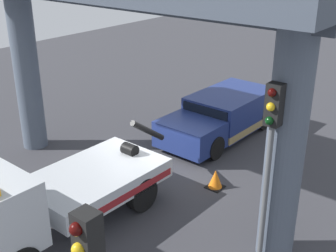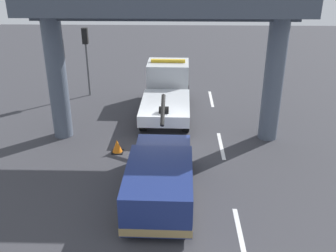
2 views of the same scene
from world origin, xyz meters
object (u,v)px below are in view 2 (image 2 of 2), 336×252
object	(u,v)px
towed_van_green	(160,181)
tow_truck_white	(167,89)
traffic_light_mid	(86,47)
traffic_light_far	(62,66)
traffic_cone_orange	(117,146)

from	to	relation	value
towed_van_green	tow_truck_white	bearing A→B (deg)	-0.09
towed_van_green	traffic_light_mid	distance (m)	11.93
tow_truck_white	traffic_light_far	world-z (taller)	traffic_light_far
tow_truck_white	traffic_cone_orange	world-z (taller)	tow_truck_white
tow_truck_white	towed_van_green	bearing A→B (deg)	179.91
traffic_light_far	traffic_cone_orange	distance (m)	4.58
towed_van_green	traffic_light_far	xyz separation A→B (m)	(5.74, 4.73, 2.45)
traffic_light_far	traffic_cone_orange	bearing A→B (deg)	-129.66
tow_truck_white	traffic_light_mid	xyz separation A→B (m)	(2.26, 4.74, 1.74)
tow_truck_white	towed_van_green	xyz separation A→B (m)	(-8.47, 0.01, -0.42)
tow_truck_white	traffic_light_far	size ratio (longest dim) A/B	1.64
tow_truck_white	traffic_cone_orange	distance (m)	5.46
tow_truck_white	traffic_light_mid	size ratio (longest dim) A/B	1.81
towed_van_green	traffic_light_mid	xyz separation A→B (m)	(10.74, 4.73, 2.16)
tow_truck_white	traffic_cone_orange	size ratio (longest dim) A/B	12.24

